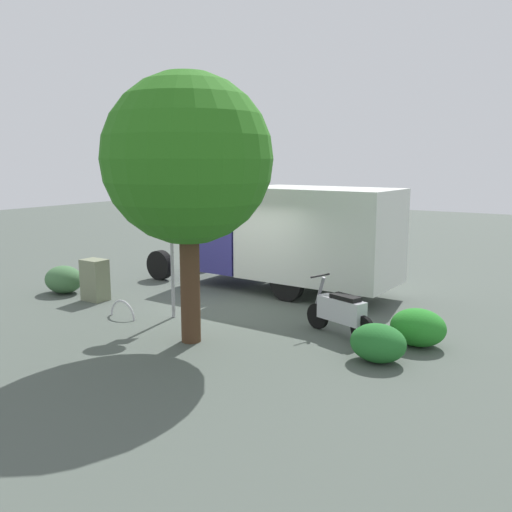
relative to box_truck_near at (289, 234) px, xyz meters
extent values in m
plane|color=#4A534B|center=(0.24, 2.71, -1.60)|extent=(60.00, 60.00, 0.00)
cylinder|color=black|center=(-0.59, -0.92, -1.15)|extent=(0.91, 0.29, 0.90)
cylinder|color=black|center=(-0.50, 0.98, -1.15)|extent=(0.91, 0.29, 0.90)
cylinder|color=black|center=(3.96, -1.14, -1.15)|extent=(0.91, 0.29, 0.90)
cylinder|color=black|center=(4.05, 0.76, -1.15)|extent=(0.91, 0.29, 0.90)
cube|color=silver|center=(-0.95, 0.05, 0.07)|extent=(4.16, 2.39, 2.44)
cube|color=navy|center=(2.08, -0.10, -0.20)|extent=(1.90, 2.18, 1.90)
cube|color=black|center=(2.08, -0.10, 0.40)|extent=(1.91, 2.02, 0.60)
cylinder|color=black|center=(-2.22, 2.74, -1.32)|extent=(0.56, 0.28, 0.56)
cylinder|color=black|center=(-3.40, 3.14, -1.32)|extent=(0.56, 0.28, 0.56)
cube|color=silver|center=(-2.86, 2.95, -1.04)|extent=(1.14, 0.66, 0.48)
cube|color=black|center=(-2.96, 2.99, -0.77)|extent=(0.70, 0.47, 0.12)
cylinder|color=slate|center=(-2.27, 2.75, -0.77)|extent=(0.29, 0.16, 0.69)
cylinder|color=black|center=(-2.27, 2.75, -0.42)|extent=(0.22, 0.53, 0.04)
cylinder|color=#9E9EA3|center=(1.01, 3.71, -0.05)|extent=(0.08, 0.08, 3.11)
cylinder|color=red|center=(1.01, 3.73, 1.32)|extent=(0.71, 0.32, 0.76)
cube|color=yellow|center=(1.01, 3.73, 0.68)|extent=(0.33, 0.33, 0.44)
cylinder|color=#47301E|center=(-0.43, 4.86, -0.36)|extent=(0.39, 0.39, 2.48)
sphere|color=#296D1A|center=(-0.43, 4.86, 2.03)|extent=(3.28, 3.28, 3.28)
cube|color=gray|center=(3.77, 3.57, -1.06)|extent=(0.65, 0.49, 1.08)
torus|color=#B7B7BC|center=(1.98, 4.37, -1.60)|extent=(0.85, 0.13, 0.85)
ellipsoid|color=#236C29|center=(-4.01, 3.96, -1.25)|extent=(1.03, 0.84, 0.70)
ellipsoid|color=#278327|center=(-4.38, 2.72, -1.23)|extent=(1.09, 0.89, 0.74)
ellipsoid|color=#416E41|center=(5.12, 3.48, -1.22)|extent=(1.11, 0.91, 0.76)
camera|label=1|loc=(-7.17, 13.19, 2.00)|focal=38.60mm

